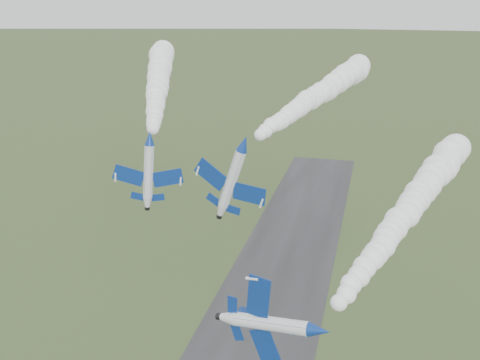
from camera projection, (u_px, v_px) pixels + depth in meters
The scene contains 6 objects.
jet_lead at pixel (319, 331), 50.93m from camera, with size 5.71×12.58×10.34m.
smoke_trail_jet_lead at pixel (414, 202), 78.69m from camera, with size 5.57×64.10×5.57m, color white, non-canonical shape.
jet_pair_left at pixel (150, 138), 73.75m from camera, with size 9.88×11.47×2.94m.
smoke_trail_jet_pair_left at pixel (159, 80), 108.41m from camera, with size 5.90×70.91×5.90m, color white, non-canonical shape.
jet_pair_right at pixel (244, 144), 71.86m from camera, with size 10.78×13.41×4.39m.
smoke_trail_jet_pair_right at pixel (321, 93), 100.35m from camera, with size 5.52×61.70×5.52m, color white, non-canonical shape.
Camera 1 is at (19.37, -48.67, 63.54)m, focal length 40.00 mm.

